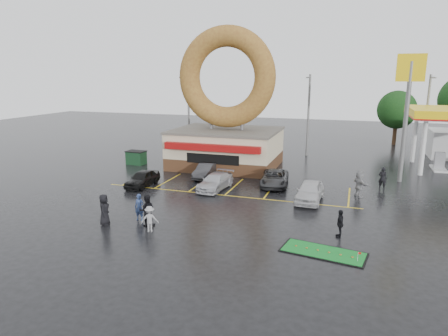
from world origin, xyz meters
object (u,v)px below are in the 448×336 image
(person_blue, at_px, (139,207))
(dumpster, at_px, (136,158))
(shell_sign, at_px, (408,94))
(car_white, at_px, (310,191))
(donut_shop, at_px, (226,122))
(car_black, at_px, (142,178))
(car_dgrey, at_px, (206,171))
(streetlight_left, at_px, (188,111))
(putting_green, at_px, (323,252))
(streetlight_right, at_px, (426,116))
(person_cameraman, at_px, (340,223))
(streetlight_mid, at_px, (308,113))
(car_grey, at_px, (275,178))
(car_silver, at_px, (215,182))

(person_blue, bearing_deg, dumpster, 117.29)
(shell_sign, distance_m, car_white, 12.40)
(donut_shop, distance_m, dumpster, 10.00)
(car_black, xyz_separation_m, car_white, (13.48, 0.27, 0.08))
(car_black, distance_m, car_white, 13.49)
(car_dgrey, distance_m, car_white, 10.37)
(donut_shop, distance_m, streetlight_left, 9.87)
(car_black, relative_size, car_white, 0.89)
(person_blue, height_order, dumpster, person_blue)
(car_black, relative_size, dumpster, 2.14)
(shell_sign, xyz_separation_m, putting_green, (-5.03, -16.54, -7.34))
(car_white, bearing_deg, streetlight_left, 137.38)
(streetlight_right, distance_m, person_cameraman, 25.47)
(putting_green, bearing_deg, car_white, 101.28)
(streetlight_mid, bearing_deg, donut_shop, -131.38)
(streetlight_right, xyz_separation_m, car_black, (-23.21, -18.20, -4.13))
(donut_shop, height_order, person_blue, donut_shop)
(car_grey, distance_m, person_blue, 12.45)
(person_cameraman, bearing_deg, car_dgrey, -134.32)
(streetlight_mid, height_order, car_white, streetlight_mid)
(car_white, distance_m, dumpster, 19.53)
(streetlight_left, height_order, person_cameraman, streetlight_left)
(car_silver, bearing_deg, person_blue, -98.73)
(car_black, height_order, dumpster, car_black)
(person_blue, bearing_deg, car_dgrey, 85.49)
(car_white, bearing_deg, car_grey, 135.82)
(person_cameraman, bearing_deg, dumpster, -126.20)
(streetlight_left, bearing_deg, dumpster, -102.48)
(streetlight_mid, bearing_deg, person_cameraman, -78.60)
(shell_sign, xyz_separation_m, dumpster, (-25.00, -1.12, -6.73))
(shell_sign, relative_size, dumpster, 5.89)
(car_black, xyz_separation_m, dumpster, (-4.79, 7.17, -0.00))
(shell_sign, distance_m, putting_green, 18.78)
(car_dgrey, height_order, person_cameraman, person_cameraman)
(car_white, height_order, putting_green, car_white)
(car_grey, relative_size, person_cameraman, 2.83)
(shell_sign, height_order, streetlight_left, shell_sign)
(streetlight_mid, relative_size, putting_green, 1.99)
(donut_shop, relative_size, person_blue, 7.97)
(putting_green, bearing_deg, shell_sign, 73.09)
(donut_shop, distance_m, streetlight_mid, 10.59)
(streetlight_left, bearing_deg, car_black, -80.22)
(putting_green, bearing_deg, person_blue, 173.93)
(person_cameraman, xyz_separation_m, putting_green, (-0.68, -2.39, -0.77))
(streetlight_right, bearing_deg, streetlight_left, -175.60)
(car_dgrey, bearing_deg, streetlight_right, 34.04)
(streetlight_right, xyz_separation_m, putting_green, (-8.03, -26.45, -4.75))
(streetlight_left, bearing_deg, person_blue, -74.18)
(shell_sign, relative_size, person_cameraman, 6.56)
(car_black, bearing_deg, car_grey, 20.47)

